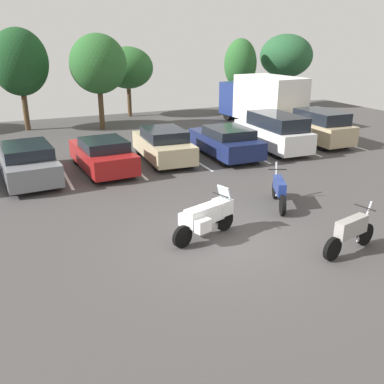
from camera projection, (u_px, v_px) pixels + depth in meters
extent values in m
cube|color=#423F3F|center=(224.00, 243.00, 12.11)|extent=(44.00, 44.00, 0.10)
cylinder|color=black|center=(225.00, 220.00, 12.71)|extent=(0.63, 0.31, 0.63)
cylinder|color=black|center=(182.00, 237.00, 11.67)|extent=(0.63, 0.31, 0.63)
cube|color=white|center=(205.00, 214.00, 12.05)|extent=(1.30, 0.76, 0.49)
cylinder|color=#B2B2B7|center=(222.00, 209.00, 12.50)|extent=(0.50, 0.22, 1.10)
cylinder|color=black|center=(220.00, 195.00, 12.30)|extent=(0.23, 0.60, 0.04)
cube|color=white|center=(223.00, 206.00, 12.49)|extent=(0.56, 0.58, 0.44)
cube|color=#B2C1CC|center=(224.00, 192.00, 12.38)|extent=(0.29, 0.47, 0.39)
cube|color=white|center=(187.00, 218.00, 12.09)|extent=(0.49, 0.37, 0.36)
cube|color=white|center=(203.00, 226.00, 11.62)|extent=(0.49, 0.37, 0.36)
cylinder|color=black|center=(365.00, 234.00, 11.83)|extent=(0.64, 0.26, 0.63)
cylinder|color=black|center=(332.00, 249.00, 11.00)|extent=(0.64, 0.26, 0.63)
cube|color=gray|center=(351.00, 227.00, 11.27)|extent=(1.13, 0.52, 0.48)
cylinder|color=#B2B2B7|center=(365.00, 222.00, 11.62)|extent=(0.50, 0.18, 1.10)
cylinder|color=black|center=(365.00, 207.00, 11.43)|extent=(0.18, 0.61, 0.04)
cylinder|color=black|center=(275.00, 189.00, 15.24)|extent=(0.40, 0.66, 0.67)
cylinder|color=black|center=(283.00, 205.00, 13.79)|extent=(0.40, 0.66, 0.67)
cube|color=navy|center=(280.00, 186.00, 14.38)|extent=(0.73, 1.16, 0.43)
cylinder|color=#B2B2B7|center=(276.00, 179.00, 14.99)|extent=(0.28, 0.49, 1.14)
cylinder|color=black|center=(278.00, 169.00, 14.78)|extent=(0.58, 0.30, 0.04)
cube|color=silver|center=(64.00, 173.00, 18.14)|extent=(0.12, 4.65, 0.01)
cube|color=silver|center=(131.00, 165.00, 19.26)|extent=(0.12, 4.65, 0.01)
cube|color=silver|center=(191.00, 158.00, 20.37)|extent=(0.12, 4.65, 0.01)
cube|color=silver|center=(245.00, 152.00, 21.49)|extent=(0.12, 4.65, 0.01)
cube|color=silver|center=(293.00, 146.00, 22.60)|extent=(0.12, 4.65, 0.01)
cube|color=silver|center=(337.00, 141.00, 23.72)|extent=(0.12, 4.65, 0.01)
cube|color=slate|center=(27.00, 164.00, 17.26)|extent=(2.25, 4.90, 0.82)
cube|color=black|center=(26.00, 150.00, 16.80)|extent=(1.93, 2.52, 0.45)
cylinder|color=black|center=(2.00, 164.00, 18.34)|extent=(0.26, 0.64, 0.63)
cylinder|color=black|center=(42.00, 159.00, 19.07)|extent=(0.26, 0.64, 0.63)
cylinder|color=black|center=(11.00, 186.00, 15.64)|extent=(0.26, 0.64, 0.63)
cylinder|color=black|center=(57.00, 179.00, 16.37)|extent=(0.26, 0.64, 0.63)
cube|color=maroon|center=(103.00, 157.00, 18.39)|extent=(2.12, 4.43, 0.79)
cube|color=black|center=(104.00, 144.00, 17.91)|extent=(1.83, 2.11, 0.42)
cylinder|color=black|center=(76.00, 157.00, 19.37)|extent=(0.26, 0.63, 0.62)
cylinder|color=black|center=(111.00, 153.00, 20.06)|extent=(0.26, 0.63, 0.62)
cylinder|color=black|center=(94.00, 175.00, 16.91)|extent=(0.26, 0.63, 0.62)
cylinder|color=black|center=(132.00, 169.00, 17.60)|extent=(0.26, 0.63, 0.62)
cube|color=#C1B289|center=(163.00, 147.00, 19.87)|extent=(2.02, 4.47, 0.80)
cube|color=black|center=(164.00, 134.00, 19.50)|extent=(1.77, 2.33, 0.49)
cylinder|color=black|center=(139.00, 147.00, 21.01)|extent=(0.25, 0.68, 0.67)
cylinder|color=black|center=(169.00, 145.00, 21.54)|extent=(0.25, 0.68, 0.67)
cylinder|color=black|center=(157.00, 163.00, 18.39)|extent=(0.25, 0.68, 0.67)
cylinder|color=black|center=(190.00, 160.00, 18.92)|extent=(0.25, 0.68, 0.67)
cube|color=navy|center=(225.00, 143.00, 20.57)|extent=(2.01, 4.46, 0.79)
cube|color=black|center=(229.00, 132.00, 20.08)|extent=(1.82, 2.24, 0.42)
cylinder|color=black|center=(196.00, 144.00, 21.66)|extent=(0.23, 0.70, 0.70)
cylinder|color=black|center=(226.00, 141.00, 22.27)|extent=(0.23, 0.70, 0.70)
cylinder|color=black|center=(224.00, 158.00, 19.05)|extent=(0.23, 0.70, 0.70)
cylinder|color=black|center=(256.00, 155.00, 19.67)|extent=(0.23, 0.70, 0.70)
cube|color=white|center=(272.00, 136.00, 21.84)|extent=(1.90, 4.92, 0.96)
cube|color=black|center=(277.00, 121.00, 21.24)|extent=(1.72, 3.31, 0.66)
cylinder|color=black|center=(243.00, 137.00, 23.13)|extent=(0.24, 0.65, 0.65)
cylinder|color=black|center=(267.00, 135.00, 23.67)|extent=(0.24, 0.65, 0.65)
cylinder|color=black|center=(277.00, 152.00, 20.25)|extent=(0.24, 0.65, 0.65)
cylinder|color=black|center=(304.00, 149.00, 20.79)|extent=(0.24, 0.65, 0.65)
cube|color=tan|center=(316.00, 130.00, 23.08)|extent=(1.82, 4.50, 0.96)
cube|color=black|center=(322.00, 116.00, 22.50)|extent=(1.66, 2.80, 0.60)
cylinder|color=black|center=(287.00, 132.00, 24.24)|extent=(0.23, 0.71, 0.71)
cylinder|color=black|center=(309.00, 130.00, 24.80)|extent=(0.23, 0.71, 0.71)
cylinder|color=black|center=(322.00, 144.00, 21.61)|extent=(0.23, 0.71, 0.71)
cylinder|color=black|center=(346.00, 141.00, 22.17)|extent=(0.23, 0.71, 0.71)
cube|color=navy|center=(241.00, 98.00, 29.77)|extent=(2.60, 1.95, 2.15)
cube|color=white|center=(270.00, 99.00, 27.04)|extent=(2.80, 4.74, 2.75)
cylinder|color=black|center=(228.00, 113.00, 29.59)|extent=(0.37, 0.92, 0.90)
cylinder|color=black|center=(253.00, 111.00, 30.52)|extent=(0.37, 0.92, 0.90)
cylinder|color=black|center=(265.00, 123.00, 26.17)|extent=(0.37, 0.92, 0.90)
cylinder|color=black|center=(292.00, 120.00, 27.10)|extent=(0.37, 0.92, 0.90)
cylinder|color=#4C3823|center=(26.00, 113.00, 26.19)|extent=(0.32, 0.32, 2.08)
ellipsoid|color=#19421E|center=(19.00, 62.00, 25.18)|extent=(3.31, 3.31, 3.89)
cylinder|color=#4C3823|center=(129.00, 103.00, 30.80)|extent=(0.29, 0.29, 1.96)
ellipsoid|color=#285B28|center=(128.00, 68.00, 29.98)|extent=(3.53, 3.53, 2.84)
cylinder|color=#4C3823|center=(284.00, 92.00, 35.00)|extent=(0.31, 0.31, 2.33)
ellipsoid|color=#23512D|center=(286.00, 56.00, 34.04)|extent=(4.13, 4.13, 3.32)
cylinder|color=#4C3823|center=(101.00, 112.00, 26.46)|extent=(0.32, 0.32, 2.16)
ellipsoid|color=#285B28|center=(98.00, 64.00, 25.50)|extent=(3.36, 3.36, 3.48)
cylinder|color=#4C3823|center=(239.00, 99.00, 33.69)|extent=(0.44, 0.44, 1.63)
ellipsoid|color=#285B28|center=(240.00, 64.00, 32.78)|extent=(2.47, 2.47, 3.69)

